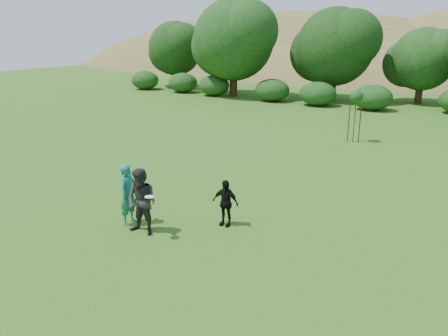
# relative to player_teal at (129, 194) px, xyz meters

# --- Properties ---
(ground) EXTENTS (120.00, 120.00, 0.00)m
(ground) POSITION_rel_player_teal_xyz_m (1.36, 0.53, -0.97)
(ground) COLOR #19470C
(ground) RESTS_ON ground
(player_teal) EXTENTS (0.56, 0.76, 1.95)m
(player_teal) POSITION_rel_player_teal_xyz_m (0.00, 0.00, 0.00)
(player_teal) COLOR #186E66
(player_teal) RESTS_ON ground
(player_grey) EXTENTS (1.03, 0.83, 2.00)m
(player_grey) POSITION_rel_player_teal_xyz_m (0.83, -0.34, 0.03)
(player_grey) COLOR #272729
(player_grey) RESTS_ON ground
(player_black) EXTENTS (0.89, 0.41, 1.48)m
(player_black) POSITION_rel_player_teal_xyz_m (2.65, 1.41, -0.23)
(player_black) COLOR black
(player_black) RESTS_ON ground
(frisbee) EXTENTS (0.27, 0.27, 0.05)m
(frisbee) POSITION_rel_player_teal_xyz_m (1.30, -0.54, 0.34)
(frisbee) COLOR white
(frisbee) RESTS_ON ground
(sapling) EXTENTS (0.70, 0.70, 2.85)m
(sapling) POSITION_rel_player_teal_xyz_m (3.21, 14.49, 1.45)
(sapling) COLOR #372815
(sapling) RESTS_ON ground
(hillside) EXTENTS (150.00, 72.00, 52.00)m
(hillside) POSITION_rel_player_teal_xyz_m (0.80, 68.98, -12.94)
(hillside) COLOR olive
(hillside) RESTS_ON ground
(tree_row) EXTENTS (53.92, 10.38, 9.62)m
(tree_row) POSITION_rel_player_teal_xyz_m (4.59, 29.21, 3.90)
(tree_row) COLOR #3A2616
(tree_row) RESTS_ON ground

